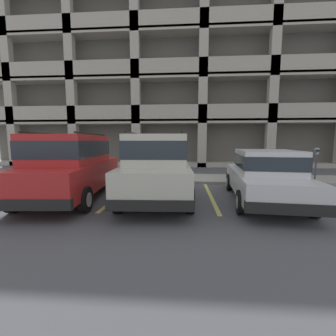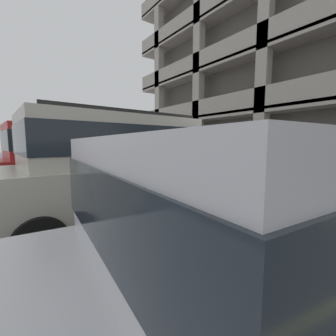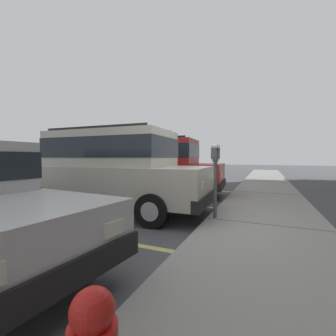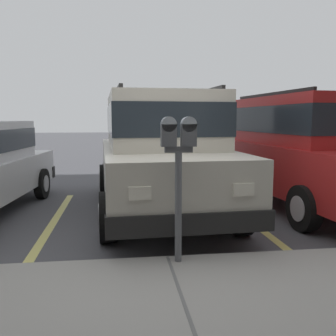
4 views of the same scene
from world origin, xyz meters
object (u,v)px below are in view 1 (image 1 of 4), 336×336
(dark_hatchback, at_px, (264,175))
(fire_hydrant, at_px, (257,172))
(parking_meter_far, at_px, (316,160))
(silver_suv, at_px, (158,164))
(red_sedan, at_px, (72,164))
(parking_garage, at_px, (198,94))
(parking_meter_near, at_px, (167,155))

(dark_hatchback, distance_m, fire_hydrant, 3.18)
(parking_meter_far, bearing_deg, silver_suv, -157.01)
(parking_meter_far, bearing_deg, red_sedan, -162.59)
(parking_garage, distance_m, fire_hydrant, 12.65)
(silver_suv, relative_size, fire_hydrant, 6.95)
(parking_garage, bearing_deg, fire_hydrant, -80.33)
(silver_suv, xyz_separation_m, parking_meter_near, (0.08, 2.57, 0.14))
(silver_suv, relative_size, dark_hatchback, 1.05)
(parking_meter_near, bearing_deg, parking_meter_far, 0.34)
(parking_garage, bearing_deg, parking_meter_far, -70.17)
(dark_hatchback, bearing_deg, parking_garage, 99.99)
(dark_hatchback, bearing_deg, fire_hydrant, 81.36)
(silver_suv, bearing_deg, parking_garage, 79.21)
(parking_meter_far, distance_m, fire_hydrant, 2.32)
(parking_meter_near, distance_m, fire_hydrant, 3.92)
(parking_meter_near, relative_size, parking_meter_far, 1.05)
(dark_hatchback, bearing_deg, silver_suv, -178.10)
(red_sedan, bearing_deg, parking_meter_near, 40.00)
(silver_suv, xyz_separation_m, dark_hatchback, (3.15, -0.19, -0.27))
(silver_suv, relative_size, parking_meter_near, 3.28)
(dark_hatchback, relative_size, fire_hydrant, 6.60)
(parking_meter_far, xyz_separation_m, parking_garage, (-4.13, 11.46, 4.99))
(silver_suv, bearing_deg, red_sedan, -179.23)
(red_sedan, bearing_deg, parking_meter_far, 12.71)
(parking_meter_far, bearing_deg, fire_hydrant, 173.29)
(parking_garage, xyz_separation_m, fire_hydrant, (1.91, -11.20, -5.57))
(dark_hatchback, xyz_separation_m, parking_garage, (-1.14, 14.26, 5.21))
(silver_suv, relative_size, parking_garage, 0.15)
(dark_hatchback, height_order, parking_meter_near, parking_meter_near)
(dark_hatchback, relative_size, parking_meter_far, 3.28)
(silver_suv, distance_m, dark_hatchback, 3.17)
(red_sedan, xyz_separation_m, parking_meter_near, (2.76, 2.73, 0.14))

